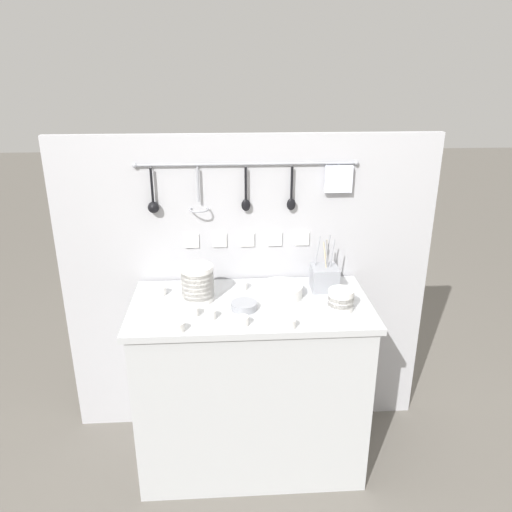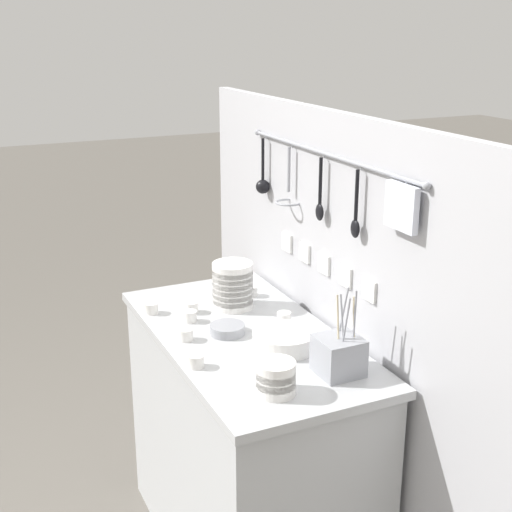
{
  "view_description": "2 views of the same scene",
  "coord_description": "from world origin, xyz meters",
  "px_view_note": "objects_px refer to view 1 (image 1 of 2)",
  "views": [
    {
      "loc": [
        -0.11,
        -2.1,
        1.95
      ],
      "look_at": [
        0.02,
        -0.01,
        1.14
      ],
      "focal_mm": 35.0,
      "sensor_mm": 36.0,
      "label": 1
    },
    {
      "loc": [
        2.03,
        -0.91,
        1.92
      ],
      "look_at": [
        -0.0,
        0.04,
        1.18
      ],
      "focal_mm": 50.0,
      "sensor_mm": 36.0,
      "label": 2
    }
  ],
  "objects_px": {
    "plate_stack": "(281,291)",
    "cup_beside_plates": "(243,321)",
    "bowl_stack_back_corner": "(341,300)",
    "cup_by_caddy": "(210,314)",
    "bowl_stack_tall_left": "(198,283)",
    "cup_front_left": "(242,285)",
    "cup_back_right": "(193,311)",
    "steel_mixing_bowl": "(244,306)",
    "cup_centre": "(179,327)",
    "cup_front_right": "(184,287)",
    "cup_back_left": "(161,291)",
    "cutlery_caddy": "(324,278)",
    "cup_mid_row": "(290,323)"
  },
  "relations": [
    {
      "from": "bowl_stack_back_corner",
      "to": "cup_centre",
      "type": "relative_size",
      "value": 2.29
    },
    {
      "from": "bowl_stack_back_corner",
      "to": "cup_mid_row",
      "type": "xyz_separation_m",
      "value": [
        -0.25,
        -0.15,
        -0.03
      ]
    },
    {
      "from": "bowl_stack_tall_left",
      "to": "cup_centre",
      "type": "height_order",
      "value": "bowl_stack_tall_left"
    },
    {
      "from": "cup_centre",
      "to": "cup_back_right",
      "type": "distance_m",
      "value": 0.15
    },
    {
      "from": "cutlery_caddy",
      "to": "cup_front_right",
      "type": "distance_m",
      "value": 0.69
    },
    {
      "from": "cup_centre",
      "to": "cup_front_left",
      "type": "height_order",
      "value": "same"
    },
    {
      "from": "plate_stack",
      "to": "steel_mixing_bowl",
      "type": "distance_m",
      "value": 0.22
    },
    {
      "from": "cup_centre",
      "to": "cup_by_caddy",
      "type": "relative_size",
      "value": 1.0
    },
    {
      "from": "bowl_stack_tall_left",
      "to": "cup_back_left",
      "type": "xyz_separation_m",
      "value": [
        -0.18,
        0.07,
        -0.07
      ]
    },
    {
      "from": "cup_front_left",
      "to": "bowl_stack_tall_left",
      "type": "bearing_deg",
      "value": -153.79
    },
    {
      "from": "plate_stack",
      "to": "bowl_stack_tall_left",
      "type": "bearing_deg",
      "value": -178.07
    },
    {
      "from": "cutlery_caddy",
      "to": "bowl_stack_back_corner",
      "type": "bearing_deg",
      "value": -82.0
    },
    {
      "from": "steel_mixing_bowl",
      "to": "cup_back_right",
      "type": "relative_size",
      "value": 2.39
    },
    {
      "from": "cup_beside_plates",
      "to": "cup_front_left",
      "type": "distance_m",
      "value": 0.36
    },
    {
      "from": "bowl_stack_back_corner",
      "to": "cup_centre",
      "type": "height_order",
      "value": "bowl_stack_back_corner"
    },
    {
      "from": "cup_beside_plates",
      "to": "cup_back_right",
      "type": "xyz_separation_m",
      "value": [
        -0.22,
        0.1,
        0.0
      ]
    },
    {
      "from": "cup_back_left",
      "to": "plate_stack",
      "type": "bearing_deg",
      "value": -5.56
    },
    {
      "from": "plate_stack",
      "to": "steel_mixing_bowl",
      "type": "relative_size",
      "value": 1.74
    },
    {
      "from": "bowl_stack_back_corner",
      "to": "cup_mid_row",
      "type": "relative_size",
      "value": 2.29
    },
    {
      "from": "cup_front_right",
      "to": "cup_back_right",
      "type": "distance_m",
      "value": 0.27
    },
    {
      "from": "cup_beside_plates",
      "to": "cup_front_right",
      "type": "bearing_deg",
      "value": 126.95
    },
    {
      "from": "cup_beside_plates",
      "to": "cup_front_right",
      "type": "xyz_separation_m",
      "value": [
        -0.28,
        0.37,
        0.0
      ]
    },
    {
      "from": "cup_front_left",
      "to": "cup_back_right",
      "type": "height_order",
      "value": "same"
    },
    {
      "from": "cup_back_left",
      "to": "cup_by_caddy",
      "type": "height_order",
      "value": "same"
    },
    {
      "from": "steel_mixing_bowl",
      "to": "cup_front_right",
      "type": "relative_size",
      "value": 2.39
    },
    {
      "from": "bowl_stack_back_corner",
      "to": "steel_mixing_bowl",
      "type": "xyz_separation_m",
      "value": [
        -0.44,
        0.03,
        -0.03
      ]
    },
    {
      "from": "cup_centre",
      "to": "steel_mixing_bowl",
      "type": "bearing_deg",
      "value": 33.06
    },
    {
      "from": "steel_mixing_bowl",
      "to": "bowl_stack_tall_left",
      "type": "bearing_deg",
      "value": 152.41
    },
    {
      "from": "bowl_stack_back_corner",
      "to": "cup_centre",
      "type": "bearing_deg",
      "value": -168.2
    },
    {
      "from": "bowl_stack_back_corner",
      "to": "cup_by_caddy",
      "type": "height_order",
      "value": "bowl_stack_back_corner"
    },
    {
      "from": "bowl_stack_back_corner",
      "to": "cup_back_left",
      "type": "xyz_separation_m",
      "value": [
        -0.84,
        0.21,
        -0.03
      ]
    },
    {
      "from": "steel_mixing_bowl",
      "to": "cup_by_caddy",
      "type": "height_order",
      "value": "cup_by_caddy"
    },
    {
      "from": "bowl_stack_tall_left",
      "to": "bowl_stack_back_corner",
      "type": "bearing_deg",
      "value": -12.52
    },
    {
      "from": "cup_back_left",
      "to": "cup_by_caddy",
      "type": "xyz_separation_m",
      "value": [
        0.24,
        -0.26,
        0.0
      ]
    },
    {
      "from": "cup_back_left",
      "to": "cup_beside_plates",
      "type": "bearing_deg",
      "value": -40.37
    },
    {
      "from": "steel_mixing_bowl",
      "to": "cutlery_caddy",
      "type": "distance_m",
      "value": 0.45
    },
    {
      "from": "bowl_stack_back_corner",
      "to": "cup_by_caddy",
      "type": "bearing_deg",
      "value": -175.36
    },
    {
      "from": "cup_front_right",
      "to": "cup_beside_plates",
      "type": "bearing_deg",
      "value": -53.05
    },
    {
      "from": "cutlery_caddy",
      "to": "cup_centre",
      "type": "bearing_deg",
      "value": -151.22
    },
    {
      "from": "steel_mixing_bowl",
      "to": "cup_centre",
      "type": "relative_size",
      "value": 2.39
    },
    {
      "from": "plate_stack",
      "to": "cup_centre",
      "type": "height_order",
      "value": "plate_stack"
    },
    {
      "from": "cup_front_right",
      "to": "bowl_stack_tall_left",
      "type": "bearing_deg",
      "value": -56.05
    },
    {
      "from": "bowl_stack_back_corner",
      "to": "cup_front_right",
      "type": "bearing_deg",
      "value": 160.76
    },
    {
      "from": "bowl_stack_tall_left",
      "to": "steel_mixing_bowl",
      "type": "distance_m",
      "value": 0.25
    },
    {
      "from": "cup_back_left",
      "to": "cup_back_right",
      "type": "relative_size",
      "value": 1.0
    },
    {
      "from": "plate_stack",
      "to": "cup_beside_plates",
      "type": "distance_m",
      "value": 0.33
    },
    {
      "from": "plate_stack",
      "to": "cup_back_right",
      "type": "bearing_deg",
      "value": -157.21
    },
    {
      "from": "cup_beside_plates",
      "to": "cup_back_left",
      "type": "xyz_separation_m",
      "value": [
        -0.39,
        0.33,
        0.0
      ]
    },
    {
      "from": "cup_front_left",
      "to": "cup_back_right",
      "type": "relative_size",
      "value": 1.0
    },
    {
      "from": "steel_mixing_bowl",
      "to": "cup_centre",
      "type": "bearing_deg",
      "value": -146.94
    }
  ]
}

